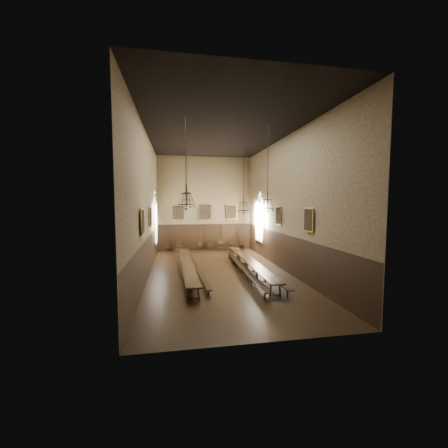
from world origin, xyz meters
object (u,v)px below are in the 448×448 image
object	(u,v)px
chair_7	(242,246)
table_right	(250,267)
chandelier_back_left	(187,196)
chandelier_back_right	(244,206)
chandelier_front_right	(267,202)
chair_0	(168,249)
chair_3	(200,248)
bench_left_outer	(182,271)
chandelier_front_left	(186,199)
chair_1	(180,248)
chair_5	(221,247)
chair_6	(231,247)
bench_right_inner	(242,269)
bench_left_inner	(198,271)
bench_right_outer	(256,268)
table_left	(187,269)
chair_4	(210,247)

from	to	relation	value
chair_7	table_right	bearing A→B (deg)	-91.93
chandelier_back_left	chandelier_back_right	distance (m)	4.24
chandelier_back_right	chandelier_front_right	bearing A→B (deg)	-88.86
chair_0	chair_3	world-z (taller)	chair_0
bench_left_outer	chair_3	xyz separation A→B (m)	(1.90, 8.52, 0.02)
chandelier_front_right	chandelier_front_left	bearing A→B (deg)	-176.04
chair_1	chandelier_front_left	size ratio (longest dim) A/B	0.22
table_right	chandelier_front_right	xyz separation A→B (m)	(0.30, -2.42, 4.28)
chair_0	table_right	bearing A→B (deg)	-68.63
chandelier_back_right	chandelier_back_left	bearing A→B (deg)	174.16
chandelier_front_left	chair_5	bearing A→B (deg)	71.92
bench_left_outer	chair_7	world-z (taller)	chair_7
chair_1	chair_6	distance (m)	4.93
chair_0	chair_1	xyz separation A→B (m)	(1.06, -0.01, 0.01)
chair_6	chandelier_back_left	world-z (taller)	chandelier_back_left
chair_0	chair_6	distance (m)	5.99
chair_0	chair_5	size ratio (longest dim) A/B	0.92
bench_right_inner	chair_0	xyz separation A→B (m)	(-4.99, 8.71, -0.02)
bench_left_inner	bench_right_outer	bearing A→B (deg)	-1.95
chair_7	chandelier_back_right	xyz separation A→B (m)	(-1.38, -6.09, 4.05)
table_left	chandelier_front_left	world-z (taller)	chandelier_front_left
table_right	chair_0	bearing A→B (deg)	122.57
chandelier_back_left	chandelier_front_left	bearing A→B (deg)	-92.79
chair_0	chandelier_back_right	distance (m)	9.25
bench_left_outer	chair_3	world-z (taller)	chair_3
bench_right_inner	chandelier_front_right	size ratio (longest dim) A/B	2.23
bench_left_inner	chandelier_front_left	world-z (taller)	chandelier_front_left
chair_4	chandelier_back_left	xyz separation A→B (m)	(-2.36, -5.68, 4.82)
table_right	chair_1	world-z (taller)	chair_1
bench_left_outer	chandelier_front_right	xyz separation A→B (m)	(4.78, -2.62, 4.44)
chair_4	chandelier_back_left	world-z (taller)	chandelier_back_left
chair_6	chair_7	distance (m)	1.15
table_left	bench_right_inner	bearing A→B (deg)	-2.46
bench_left_inner	chandelier_back_left	xyz separation A→B (m)	(-0.51, 2.93, 4.85)
chair_3	chair_7	distance (m)	4.15
bench_right_inner	chandelier_front_left	xyz separation A→B (m)	(-3.68, -2.73, 4.53)
chair_3	chair_4	bearing A→B (deg)	-6.55
table_left	chandelier_front_left	xyz separation A→B (m)	(-0.13, -2.88, 4.43)
chandelier_back_left	chair_1	bearing A→B (deg)	95.51
bench_right_outer	bench_left_outer	bearing A→B (deg)	178.51
table_left	chandelier_back_left	size ratio (longest dim) A/B	2.43
table_left	chair_1	size ratio (longest dim) A/B	10.51
chair_6	chair_1	bearing A→B (deg)	-168.51
chair_6	bench_right_outer	bearing A→B (deg)	-78.58
chandelier_back_right	chandelier_front_right	world-z (taller)	same
bench_left_inner	chair_7	bearing A→B (deg)	59.72
table_left	chandelier_front_left	size ratio (longest dim) A/B	2.28
bench_right_inner	chair_1	xyz separation A→B (m)	(-3.93, 8.70, -0.00)
chair_4	chandelier_front_right	xyz separation A→B (m)	(1.89, -11.23, 4.40)
chair_0	chair_7	size ratio (longest dim) A/B	0.93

